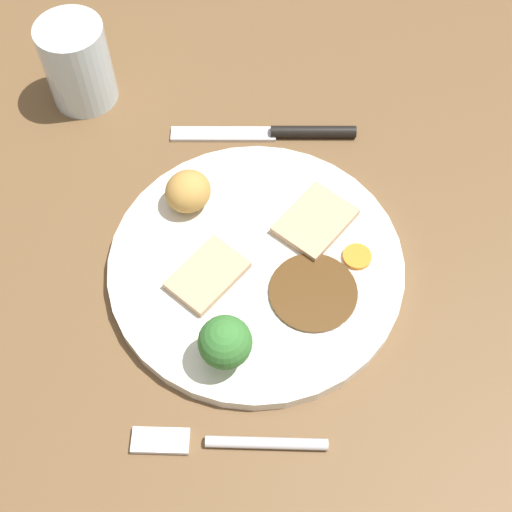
% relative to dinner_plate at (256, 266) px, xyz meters
% --- Properties ---
extents(dining_table, '(1.20, 0.84, 0.04)m').
position_rel_dinner_plate_xyz_m(dining_table, '(-0.03, 0.01, -0.02)').
color(dining_table, brown).
rests_on(dining_table, ground).
extents(dinner_plate, '(0.26, 0.26, 0.01)m').
position_rel_dinner_plate_xyz_m(dinner_plate, '(0.00, 0.00, 0.00)').
color(dinner_plate, silver).
rests_on(dinner_plate, dining_table).
extents(gravy_pool, '(0.08, 0.08, 0.00)m').
position_rel_dinner_plate_xyz_m(gravy_pool, '(-0.03, -0.05, 0.01)').
color(gravy_pool, '#563819').
rests_on(gravy_pool, dinner_plate).
extents(meat_slice_main, '(0.08, 0.08, 0.01)m').
position_rel_dinner_plate_xyz_m(meat_slice_main, '(0.04, -0.05, 0.01)').
color(meat_slice_main, tan).
rests_on(meat_slice_main, dinner_plate).
extents(meat_slice_under, '(0.08, 0.08, 0.01)m').
position_rel_dinner_plate_xyz_m(meat_slice_under, '(-0.02, 0.04, 0.01)').
color(meat_slice_under, tan).
rests_on(meat_slice_under, dinner_plate).
extents(roast_potato_left, '(0.06, 0.06, 0.04)m').
position_rel_dinner_plate_xyz_m(roast_potato_left, '(0.06, 0.06, 0.02)').
color(roast_potato_left, '#BC8C42').
rests_on(roast_potato_left, dinner_plate).
extents(carrot_coin_front, '(0.03, 0.03, 0.00)m').
position_rel_dinner_plate_xyz_m(carrot_coin_front, '(0.00, -0.09, 0.01)').
color(carrot_coin_front, orange).
rests_on(carrot_coin_front, dinner_plate).
extents(broccoli_floret, '(0.04, 0.04, 0.05)m').
position_rel_dinner_plate_xyz_m(broccoli_floret, '(-0.09, 0.02, 0.04)').
color(broccoli_floret, '#8CB766').
rests_on(broccoli_floret, dinner_plate).
extents(fork, '(0.02, 0.15, 0.01)m').
position_rel_dinner_plate_xyz_m(fork, '(-0.16, 0.02, -0.00)').
color(fork, silver).
rests_on(fork, dining_table).
extents(knife, '(0.02, 0.19, 0.01)m').
position_rel_dinner_plate_xyz_m(knife, '(0.16, -0.02, -0.00)').
color(knife, black).
rests_on(knife, dining_table).
extents(water_glass, '(0.07, 0.07, 0.09)m').
position_rel_dinner_plate_xyz_m(water_glass, '(0.21, 0.18, 0.04)').
color(water_glass, silver).
rests_on(water_glass, dining_table).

